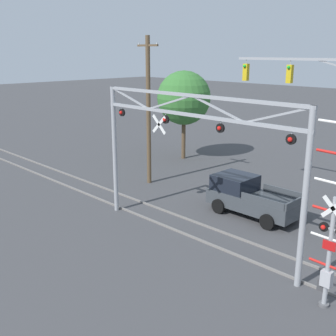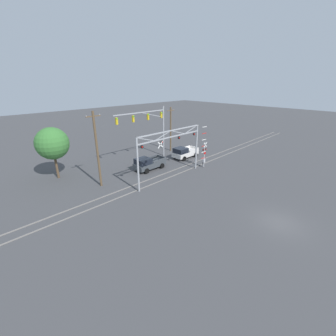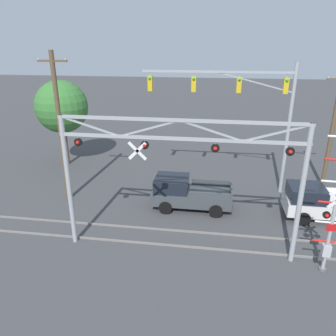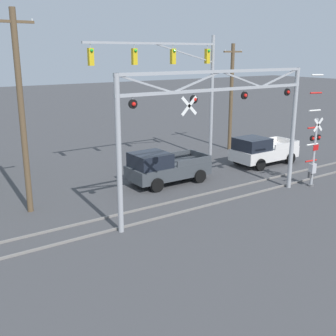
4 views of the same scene
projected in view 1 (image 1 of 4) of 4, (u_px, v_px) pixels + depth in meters
rail_track_near at (194, 238)px, 19.57m from camera, size 80.00×0.08×0.10m
rail_track_far at (213, 229)px, 20.54m from camera, size 80.00×0.08×0.10m
crossing_gantry at (191, 143)px, 18.18m from camera, size 11.10×0.28×6.69m
crossing_signal_mast at (328, 249)px, 13.87m from camera, size 1.26×0.35×6.36m
pickup_truck_lead at (249, 196)px, 22.30m from camera, size 4.89×2.36×1.97m
utility_pole_left at (148, 110)px, 26.67m from camera, size 1.80×0.28×9.36m
background_tree_beyond_span at (184, 98)px, 33.01m from camera, size 4.23×4.23×7.00m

